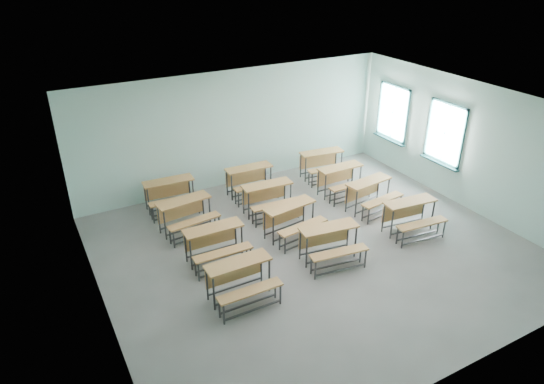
{
  "coord_description": "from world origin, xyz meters",
  "views": [
    {
      "loc": [
        -5.18,
        -7.47,
        6.02
      ],
      "look_at": [
        -0.43,
        1.2,
        1.0
      ],
      "focal_mm": 32.0,
      "sensor_mm": 36.0,
      "label": 1
    }
  ],
  "objects_px": {
    "desk_unit_r3c2": "(323,161)",
    "desk_unit_r1c1": "(292,216)",
    "desk_unit_r0c1": "(331,240)",
    "desk_unit_r0c2": "(412,213)",
    "desk_unit_r3c0": "(170,191)",
    "desk_unit_r0c0": "(241,276)",
    "desk_unit_r2c0": "(186,211)",
    "desk_unit_r2c2": "(342,177)",
    "desk_unit_r3c1": "(251,177)",
    "desk_unit_r1c2": "(371,191)",
    "desk_unit_r1c0": "(216,240)",
    "desk_unit_r2c1": "(269,195)"
  },
  "relations": [
    {
      "from": "desk_unit_r2c0",
      "to": "desk_unit_r3c0",
      "type": "xyz_separation_m",
      "value": [
        -0.0,
        1.19,
        0.0
      ]
    },
    {
      "from": "desk_unit_r0c0",
      "to": "desk_unit_r1c1",
      "type": "height_order",
      "value": "same"
    },
    {
      "from": "desk_unit_r3c2",
      "to": "desk_unit_r0c2",
      "type": "bearing_deg",
      "value": -81.41
    },
    {
      "from": "desk_unit_r0c1",
      "to": "desk_unit_r1c1",
      "type": "bearing_deg",
      "value": 107.32
    },
    {
      "from": "desk_unit_r1c2",
      "to": "desk_unit_r3c1",
      "type": "bearing_deg",
      "value": 128.67
    },
    {
      "from": "desk_unit_r2c1",
      "to": "desk_unit_r2c2",
      "type": "distance_m",
      "value": 2.22
    },
    {
      "from": "desk_unit_r2c0",
      "to": "desk_unit_r3c2",
      "type": "relative_size",
      "value": 1.0
    },
    {
      "from": "desk_unit_r1c1",
      "to": "desk_unit_r3c2",
      "type": "relative_size",
      "value": 1.0
    },
    {
      "from": "desk_unit_r1c1",
      "to": "desk_unit_r3c0",
      "type": "height_order",
      "value": "same"
    },
    {
      "from": "desk_unit_r3c0",
      "to": "desk_unit_r3c1",
      "type": "distance_m",
      "value": 2.15
    },
    {
      "from": "desk_unit_r1c0",
      "to": "desk_unit_r3c0",
      "type": "height_order",
      "value": "same"
    },
    {
      "from": "desk_unit_r0c2",
      "to": "desk_unit_r2c0",
      "type": "xyz_separation_m",
      "value": [
        -4.55,
        2.56,
        0.0
      ]
    },
    {
      "from": "desk_unit_r0c0",
      "to": "desk_unit_r0c2",
      "type": "distance_m",
      "value": 4.51
    },
    {
      "from": "desk_unit_r2c0",
      "to": "desk_unit_r3c0",
      "type": "bearing_deg",
      "value": 83.5
    },
    {
      "from": "desk_unit_r3c0",
      "to": "desk_unit_r3c2",
      "type": "height_order",
      "value": "same"
    },
    {
      "from": "desk_unit_r2c1",
      "to": "desk_unit_r3c2",
      "type": "bearing_deg",
      "value": 28.79
    },
    {
      "from": "desk_unit_r1c0",
      "to": "desk_unit_r3c2",
      "type": "xyz_separation_m",
      "value": [
        4.33,
        2.41,
        0.0
      ]
    },
    {
      "from": "desk_unit_r1c1",
      "to": "desk_unit_r3c1",
      "type": "height_order",
      "value": "same"
    },
    {
      "from": "desk_unit_r0c1",
      "to": "desk_unit_r0c2",
      "type": "height_order",
      "value": "same"
    },
    {
      "from": "desk_unit_r1c1",
      "to": "desk_unit_r3c2",
      "type": "bearing_deg",
      "value": 36.4
    },
    {
      "from": "desk_unit_r0c2",
      "to": "desk_unit_r1c0",
      "type": "height_order",
      "value": "same"
    },
    {
      "from": "desk_unit_r2c0",
      "to": "desk_unit_r0c1",
      "type": "bearing_deg",
      "value": -55.85
    },
    {
      "from": "desk_unit_r0c0",
      "to": "desk_unit_r1c2",
      "type": "height_order",
      "value": "same"
    },
    {
      "from": "desk_unit_r0c0",
      "to": "desk_unit_r3c2",
      "type": "bearing_deg",
      "value": 40.64
    },
    {
      "from": "desk_unit_r2c1",
      "to": "desk_unit_r0c1",
      "type": "bearing_deg",
      "value": -82.77
    },
    {
      "from": "desk_unit_r3c2",
      "to": "desk_unit_r1c1",
      "type": "bearing_deg",
      "value": -129.23
    },
    {
      "from": "desk_unit_r2c0",
      "to": "desk_unit_r3c0",
      "type": "distance_m",
      "value": 1.19
    },
    {
      "from": "desk_unit_r0c2",
      "to": "desk_unit_r3c0",
      "type": "distance_m",
      "value": 5.9
    },
    {
      "from": "desk_unit_r1c2",
      "to": "desk_unit_r2c1",
      "type": "bearing_deg",
      "value": 148.25
    },
    {
      "from": "desk_unit_r2c2",
      "to": "desk_unit_r3c1",
      "type": "bearing_deg",
      "value": 151.93
    },
    {
      "from": "desk_unit_r1c2",
      "to": "desk_unit_r2c0",
      "type": "relative_size",
      "value": 1.01
    },
    {
      "from": "desk_unit_r1c1",
      "to": "desk_unit_r2c2",
      "type": "height_order",
      "value": "same"
    },
    {
      "from": "desk_unit_r0c1",
      "to": "desk_unit_r1c0",
      "type": "height_order",
      "value": "same"
    },
    {
      "from": "desk_unit_r0c1",
      "to": "desk_unit_r2c1",
      "type": "xyz_separation_m",
      "value": [
        -0.16,
        2.42,
        0.0
      ]
    },
    {
      "from": "desk_unit_r3c1",
      "to": "desk_unit_r3c2",
      "type": "relative_size",
      "value": 0.95
    },
    {
      "from": "desk_unit_r3c2",
      "to": "desk_unit_r3c0",
      "type": "bearing_deg",
      "value": -176.34
    },
    {
      "from": "desk_unit_r2c2",
      "to": "desk_unit_r3c0",
      "type": "height_order",
      "value": "same"
    },
    {
      "from": "desk_unit_r0c1",
      "to": "desk_unit_r3c1",
      "type": "xyz_separation_m",
      "value": [
        -0.1,
        3.56,
        0.0
      ]
    },
    {
      "from": "desk_unit_r1c2",
      "to": "desk_unit_r2c2",
      "type": "height_order",
      "value": "same"
    },
    {
      "from": "desk_unit_r3c0",
      "to": "desk_unit_r2c2",
      "type": "bearing_deg",
      "value": -14.74
    },
    {
      "from": "desk_unit_r2c0",
      "to": "desk_unit_r2c2",
      "type": "xyz_separation_m",
      "value": [
        4.3,
        -0.19,
        0.0
      ]
    },
    {
      "from": "desk_unit_r3c1",
      "to": "desk_unit_r0c1",
      "type": "bearing_deg",
      "value": -86.59
    },
    {
      "from": "desk_unit_r1c1",
      "to": "desk_unit_r1c2",
      "type": "relative_size",
      "value": 1.0
    },
    {
      "from": "desk_unit_r1c0",
      "to": "desk_unit_r3c2",
      "type": "height_order",
      "value": "same"
    },
    {
      "from": "desk_unit_r0c2",
      "to": "desk_unit_r1c1",
      "type": "relative_size",
      "value": 0.99
    },
    {
      "from": "desk_unit_r0c1",
      "to": "desk_unit_r3c2",
      "type": "relative_size",
      "value": 1.01
    },
    {
      "from": "desk_unit_r3c0",
      "to": "desk_unit_r3c2",
      "type": "distance_m",
      "value": 4.46
    },
    {
      "from": "desk_unit_r0c2",
      "to": "desk_unit_r1c2",
      "type": "height_order",
      "value": "same"
    },
    {
      "from": "desk_unit_r3c1",
      "to": "desk_unit_r1c2",
      "type": "bearing_deg",
      "value": -41.98
    },
    {
      "from": "desk_unit_r2c0",
      "to": "desk_unit_r2c1",
      "type": "distance_m",
      "value": 2.09
    }
  ]
}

